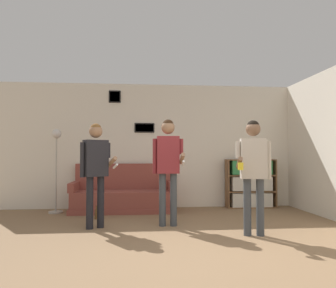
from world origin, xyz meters
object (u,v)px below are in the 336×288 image
(person_player_foreground_left, at_px, (96,164))
(bottle_on_floor, at_px, (97,214))
(bookshelf, at_px, (251,183))
(floor_lamp, at_px, (56,157))
(drinking_cup, at_px, (256,157))
(person_player_foreground_center, at_px, (168,160))
(person_watcher_holding_cup, at_px, (253,165))
(couch, at_px, (123,196))

(person_player_foreground_left, height_order, bottle_on_floor, person_player_foreground_left)
(bookshelf, xyz_separation_m, person_player_foreground_left, (-3.12, -1.74, 0.49))
(bookshelf, bearing_deg, floor_lamp, -175.98)
(bottle_on_floor, height_order, drinking_cup, drinking_cup)
(person_player_foreground_center, xyz_separation_m, person_watcher_holding_cup, (1.16, -0.74, -0.06))
(bottle_on_floor, bearing_deg, drinking_cup, 16.39)
(person_player_foreground_left, distance_m, drinking_cup, 3.69)
(person_player_foreground_left, bearing_deg, bookshelf, 29.08)
(floor_lamp, distance_m, person_watcher_holding_cup, 3.90)
(bookshelf, distance_m, drinking_cup, 0.59)
(bookshelf, height_order, bottle_on_floor, bookshelf)
(bookshelf, bearing_deg, person_player_foreground_center, -139.58)
(person_watcher_holding_cup, bearing_deg, person_player_foreground_left, 163.64)
(drinking_cup, bearing_deg, floor_lamp, -176.11)
(floor_lamp, distance_m, person_player_foreground_left, 1.74)
(floor_lamp, bearing_deg, bookshelf, 4.02)
(floor_lamp, height_order, person_watcher_holding_cup, floor_lamp)
(bottle_on_floor, bearing_deg, bookshelf, 17.05)
(person_player_foreground_center, bearing_deg, floor_lamp, 146.59)
(bottle_on_floor, relative_size, drinking_cup, 2.65)
(couch, height_order, floor_lamp, floor_lamp)
(couch, height_order, bottle_on_floor, couch)
(person_player_foreground_center, bearing_deg, drinking_cup, 38.54)
(person_player_foreground_left, height_order, drinking_cup, person_player_foreground_left)
(floor_lamp, bearing_deg, couch, 4.21)
(person_player_foreground_left, height_order, person_player_foreground_center, person_player_foreground_center)
(person_watcher_holding_cup, bearing_deg, couch, 131.11)
(couch, distance_m, person_player_foreground_left, 1.74)
(person_player_foreground_left, distance_m, bottle_on_floor, 1.19)
(bookshelf, xyz_separation_m, person_player_foreground_center, (-1.97, -1.68, 0.55))
(drinking_cup, bearing_deg, person_player_foreground_center, -141.46)
(bottle_on_floor, bearing_deg, person_player_foreground_center, -29.64)
(couch, xyz_separation_m, floor_lamp, (-1.33, -0.10, 0.79))
(bookshelf, bearing_deg, person_player_foreground_left, -150.92)
(person_watcher_holding_cup, distance_m, bottle_on_floor, 2.93)
(couch, bearing_deg, person_player_foreground_center, -62.30)
(bottle_on_floor, bearing_deg, person_player_foreground_left, -84.49)
(floor_lamp, bearing_deg, person_player_foreground_left, -56.61)
(floor_lamp, xyz_separation_m, person_player_foreground_center, (2.11, -1.39, -0.03))
(person_player_foreground_center, relative_size, person_watcher_holding_cup, 1.05)
(person_player_foreground_left, relative_size, bottle_on_floor, 6.89)
(couch, height_order, person_player_foreground_center, person_player_foreground_center)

